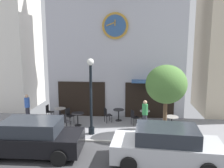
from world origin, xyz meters
name	(u,v)px	position (x,y,z in m)	size (l,w,h in m)	color
ground_plane	(109,155)	(0.00, -1.24, -0.02)	(25.08, 10.88, 0.13)	gray
clock_building	(117,34)	(-0.19, 5.37, 5.39)	(8.94, 3.69, 10.48)	#B2B2BC
street_lamp	(91,97)	(-1.19, 1.01, 2.05)	(0.36, 0.36, 4.04)	black
street_tree	(166,85)	(2.65, 1.02, 2.75)	(2.07, 1.86, 3.75)	brown
cafe_table_rightmost	(60,111)	(-3.62, 3.19, 0.53)	(0.73, 0.73, 0.74)	black
cafe_table_leftmost	(78,117)	(-2.23, 2.20, 0.55)	(0.73, 0.73, 0.76)	black
cafe_table_near_curb	(119,113)	(0.10, 3.35, 0.50)	(0.69, 0.69, 0.72)	black
cafe_table_center_left	(145,115)	(1.72, 3.15, 0.49)	(0.61, 0.61, 0.74)	black
cafe_table_near_door	(172,120)	(3.17, 2.12, 0.54)	(0.74, 0.74, 0.74)	black
cafe_chair_near_lamp	(49,111)	(-4.40, 3.30, 0.53)	(0.43, 0.43, 0.90)	black
cafe_chair_outer	(65,120)	(-2.77, 1.52, 0.53)	(0.55, 0.55, 0.90)	black
cafe_chair_near_tree	(107,114)	(-0.59, 2.94, 0.53)	(0.55, 0.55, 0.90)	black
cafe_chair_facing_street	(134,116)	(1.06, 2.65, 0.53)	(0.54, 0.54, 0.90)	black
cafe_chair_corner	(69,114)	(-2.89, 2.62, 0.53)	(0.54, 0.54, 0.90)	black
pedestrian_blue	(27,107)	(-5.60, 2.85, 0.86)	(0.35, 0.35, 1.67)	#2D2D38
pedestrian_green	(145,114)	(1.67, 2.02, 0.86)	(0.38, 0.38, 1.67)	#2D2D38
parked_car_black	(32,137)	(-3.32, -1.52, 0.76)	(4.36, 2.13, 1.55)	black
parked_car_silver	(166,146)	(2.36, -1.82, 0.76)	(4.40, 2.22, 1.55)	#B7BABF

